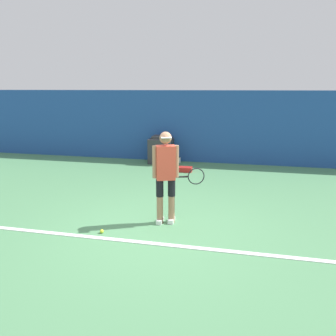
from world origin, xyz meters
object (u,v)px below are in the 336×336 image
tennis_player (166,173)px  tennis_ball (102,231)px  water_bottle (179,160)px  equipment_bag (182,169)px  covered_chair (161,150)px

tennis_player → tennis_ball: bearing=-165.0°
tennis_player → water_bottle: tennis_player is taller
tennis_player → equipment_bag: size_ratio=2.84×
tennis_player → tennis_ball: size_ratio=25.41×
covered_chair → equipment_bag: size_ratio=1.52×
tennis_ball → water_bottle: size_ratio=0.32×
covered_chair → equipment_bag: bearing=-48.6°
tennis_player → tennis_ball: (-1.01, -0.70, -0.93)m
tennis_ball → water_bottle: 5.74m
tennis_ball → water_bottle: water_bottle is taller
tennis_player → water_bottle: bearing=77.6°
tennis_player → equipment_bag: 4.01m
equipment_bag → tennis_ball: bearing=-97.7°
equipment_bag → water_bottle: 1.17m
tennis_player → covered_chair: bearing=84.7°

